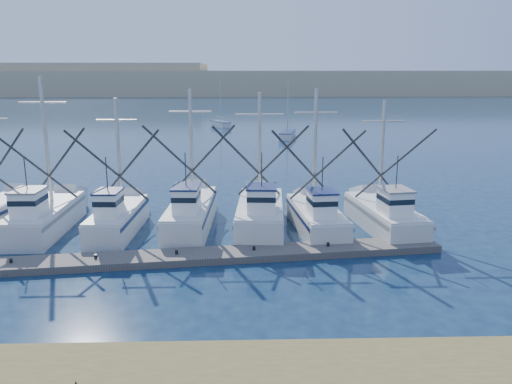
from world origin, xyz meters
TOP-DOWN VIEW (x-y plane):
  - ground at (0.00, 0.00)m, footprint 500.00×500.00m
  - floating_dock at (-7.40, 5.80)m, footprint 28.06×5.22m
  - dune_ridge at (0.00, 210.00)m, footprint 360.00×60.00m
  - trawler_fleet at (-7.49, 10.73)m, footprint 27.74×8.90m
  - sailboat_near at (2.74, 54.84)m, footprint 3.03×6.86m
  - sailboat_far at (-7.73, 70.51)m, footprint 3.88×5.89m

SIDE VIEW (x-z plane):
  - ground at x=0.00m, z-range 0.00..0.00m
  - floating_dock at x=-7.40m, z-range 0.00..0.37m
  - sailboat_near at x=2.74m, z-range -3.56..4.54m
  - sailboat_far at x=-7.73m, z-range -3.55..4.55m
  - trawler_fleet at x=-7.49m, z-range -3.63..5.57m
  - dune_ridge at x=0.00m, z-range 0.00..10.00m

